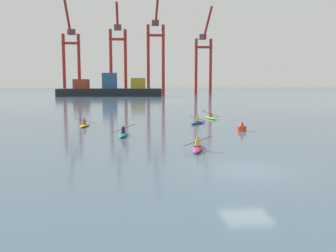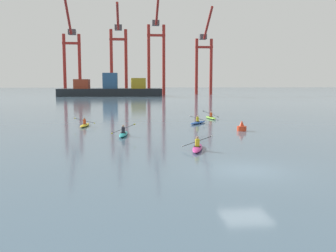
% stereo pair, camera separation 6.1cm
% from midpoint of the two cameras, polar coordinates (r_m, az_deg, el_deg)
% --- Properties ---
extents(ground_plane, '(800.00, 800.00, 0.00)m').
position_cam_midpoint_polar(ground_plane, '(19.74, 11.93, -6.70)').
color(ground_plane, slate).
extents(container_barge, '(36.15, 11.30, 8.14)m').
position_cam_midpoint_polar(container_barge, '(135.28, -8.85, 5.59)').
color(container_barge, '#1E2328').
rests_on(container_barge, ground).
extents(gantry_crane_west, '(6.85, 17.54, 33.97)m').
position_cam_midpoint_polar(gantry_crane_west, '(148.29, -14.63, 10.86)').
color(gantry_crane_west, maroon).
rests_on(gantry_crane_west, ground).
extents(gantry_crane_west_mid, '(6.81, 18.22, 32.40)m').
position_cam_midpoint_polar(gantry_crane_west_mid, '(146.72, -7.67, 11.33)').
color(gantry_crane_west_mid, maroon).
rests_on(gantry_crane_west_mid, ground).
extents(gantry_crane_east_mid, '(7.10, 16.64, 37.52)m').
position_cam_midpoint_polar(gantry_crane_east_mid, '(147.95, -1.89, 11.86)').
color(gantry_crane_east_mid, maroon).
rests_on(gantry_crane_east_mid, ground).
extents(gantry_crane_east, '(7.19, 17.76, 32.51)m').
position_cam_midpoint_polar(gantry_crane_east, '(153.13, 5.47, 10.72)').
color(gantry_crane_east, maroon).
rests_on(gantry_crane_east, ground).
extents(channel_buoy, '(0.90, 0.90, 1.00)m').
position_cam_midpoint_polar(channel_buoy, '(35.92, 11.15, -0.16)').
color(channel_buoy, red).
rests_on(channel_buoy, ground).
extents(kayak_lime, '(2.15, 3.45, 1.08)m').
position_cam_midpoint_polar(kayak_lime, '(47.64, 6.49, 1.31)').
color(kayak_lime, '#7ABC2D').
rests_on(kayak_lime, ground).
extents(kayak_magenta, '(2.10, 3.44, 1.07)m').
position_cam_midpoint_polar(kayak_magenta, '(25.21, 4.48, -3.30)').
color(kayak_magenta, '#C13384').
rests_on(kayak_magenta, ground).
extents(kayak_yellow, '(2.22, 3.45, 0.95)m').
position_cam_midpoint_polar(kayak_yellow, '(39.82, -12.67, 0.18)').
color(kayak_yellow, yellow).
rests_on(kayak_yellow, ground).
extents(kayak_blue, '(2.55, 3.06, 0.95)m').
position_cam_midpoint_polar(kayak_blue, '(41.55, 4.53, 0.57)').
color(kayak_blue, '#2856B2').
rests_on(kayak_blue, ground).
extents(kayak_teal, '(2.15, 3.45, 1.09)m').
position_cam_midpoint_polar(kayak_teal, '(32.18, -6.89, -1.19)').
color(kayak_teal, teal).
rests_on(kayak_teal, ground).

